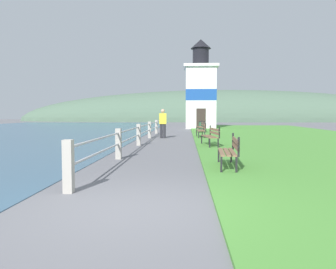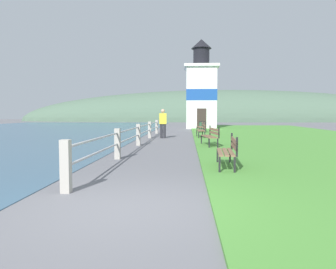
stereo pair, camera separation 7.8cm
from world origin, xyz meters
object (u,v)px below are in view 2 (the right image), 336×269
at_px(park_bench_by_lighthouse, 202,126).
at_px(lighthouse, 201,92).
at_px(park_bench_midway, 211,135).
at_px(trash_bin, 202,126).
at_px(park_bench_far, 202,129).
at_px(person_strolling, 163,122).
at_px(park_bench_near, 229,150).

relative_size(park_bench_by_lighthouse, lighthouse, 0.21).
relative_size(park_bench_midway, trash_bin, 2.35).
bearing_deg(lighthouse, trash_bin, -91.32).
height_order(park_bench_far, trash_bin, park_bench_far).
relative_size(park_bench_midway, person_strolling, 1.10).
bearing_deg(park_bench_near, person_strolling, -73.17).
bearing_deg(park_bench_midway, park_bench_near, 82.71).
xyz_separation_m(park_bench_by_lighthouse, trash_bin, (0.13, 2.14, -0.12)).
bearing_deg(park_bench_near, trash_bin, -86.93).
distance_m(lighthouse, trash_bin, 6.49).
distance_m(park_bench_midway, trash_bin, 12.76).
distance_m(park_bench_far, person_strolling, 2.49).
bearing_deg(park_bench_by_lighthouse, person_strolling, 60.09).
height_order(lighthouse, trash_bin, lighthouse).
distance_m(park_bench_near, park_bench_by_lighthouse, 16.66).
height_order(park_bench_near, lighthouse, lighthouse).
xyz_separation_m(park_bench_near, park_bench_by_lighthouse, (-0.01, 16.66, 0.00)).
xyz_separation_m(park_bench_midway, lighthouse, (0.30, 18.35, 3.18)).
distance_m(park_bench_far, trash_bin, 7.37).
height_order(park_bench_by_lighthouse, trash_bin, park_bench_by_lighthouse).
relative_size(park_bench_far, trash_bin, 2.22).
xyz_separation_m(park_bench_near, park_bench_far, (-0.21, 11.44, 0.00)).
bearing_deg(park_bench_by_lighthouse, park_bench_near, 85.14).
distance_m(park_bench_midway, lighthouse, 18.62).
relative_size(person_strolling, trash_bin, 2.13).
height_order(park_bench_near, park_bench_midway, same).
bearing_deg(park_bench_near, park_bench_far, -85.51).
height_order(park_bench_midway, trash_bin, park_bench_midway).
bearing_deg(trash_bin, person_strolling, -109.52).
bearing_deg(lighthouse, park_bench_near, -90.59).
distance_m(person_strolling, trash_bin, 8.25).
height_order(park_bench_near, trash_bin, park_bench_near).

